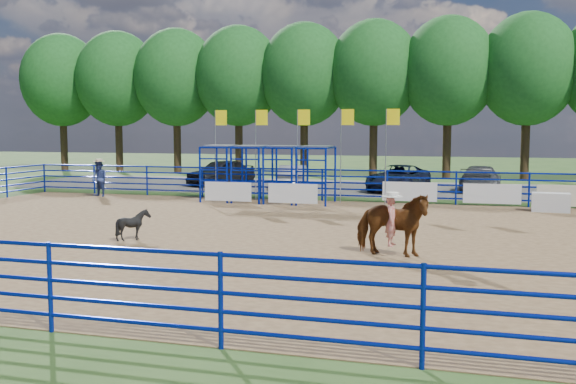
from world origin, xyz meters
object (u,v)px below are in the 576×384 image
object	(u,v)px
calf	(133,225)
announcer_table	(551,202)
car_c	(398,178)
car_a	(221,172)
car_b	(293,177)
spectator_cowboy	(99,178)
car_d	(481,178)
horse_and_rider	(392,222)

from	to	relation	value
calf	announcer_table	bearing A→B (deg)	-54.34
car_c	announcer_table	bearing A→B (deg)	-33.23
car_a	car_b	world-z (taller)	car_a
spectator_cowboy	car_d	bearing A→B (deg)	24.38
car_c	horse_and_rider	bearing A→B (deg)	-71.24
announcer_table	car_d	bearing A→B (deg)	107.36
spectator_cowboy	calf	bearing A→B (deg)	-53.56
calf	car_d	world-z (taller)	car_d
spectator_cowboy	car_a	distance (m)	8.38
horse_and_rider	car_c	xyz separation A→B (m)	(-1.77, 17.96, -0.22)
car_a	horse_and_rider	bearing A→B (deg)	-33.70
horse_and_rider	car_b	bearing A→B (deg)	113.19
announcer_table	calf	bearing A→B (deg)	-140.62
horse_and_rider	spectator_cowboy	world-z (taller)	horse_and_rider
announcer_table	horse_and_rider	xyz separation A→B (m)	(-5.07, -10.78, 0.52)
announcer_table	car_a	world-z (taller)	car_a
announcer_table	car_b	world-z (taller)	car_b
car_d	car_c	bearing A→B (deg)	20.18
announcer_table	spectator_cowboy	bearing A→B (deg)	179.61
announcer_table	car_c	xyz separation A→B (m)	(-6.84, 7.17, 0.31)
calf	car_b	xyz separation A→B (m)	(0.21, 17.19, 0.19)
car_b	car_a	bearing A→B (deg)	-23.99
car_c	car_d	size ratio (longest dim) A/B	1.06
calf	car_a	xyz separation A→B (m)	(-4.55, 18.32, 0.29)
calf	car_d	bearing A→B (deg)	-32.16
announcer_table	car_a	distance (m)	19.02
horse_and_rider	spectator_cowboy	size ratio (longest dim) A/B	1.28
car_c	car_d	distance (m)	4.39
calf	car_a	bearing A→B (deg)	10.22
car_a	car_c	xyz separation A→B (m)	(10.48, -0.67, -0.07)
calf	car_a	size ratio (longest dim) A/B	0.21
horse_and_rider	car_d	bearing A→B (deg)	82.62
car_b	car_c	size ratio (longest dim) A/B	0.81
calf	car_a	distance (m)	18.88
calf	car_a	world-z (taller)	car_a
announcer_table	calf	distance (m)	16.52
car_a	car_d	distance (m)	14.73
calf	car_b	bearing A→B (deg)	-4.42
calf	car_c	xyz separation A→B (m)	(5.93, 17.66, 0.22)
car_b	car_c	world-z (taller)	car_c
announcer_table	car_d	xyz separation A→B (m)	(-2.60, 8.31, 0.30)
announcer_table	car_d	size ratio (longest dim) A/B	0.30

